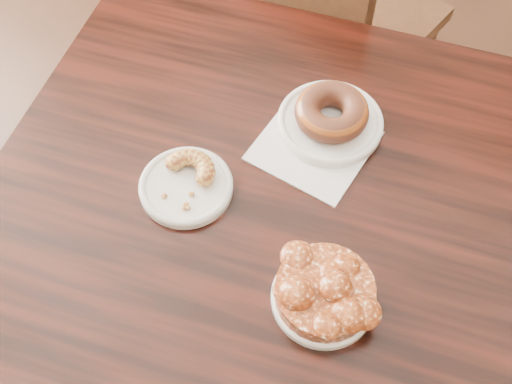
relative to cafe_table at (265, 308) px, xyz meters
The scene contains 10 objects.
floor 0.52m from the cafe_table, 50.66° to the left, with size 5.00×5.00×0.00m, color black.
cafe_table is the anchor object (origin of this frame).
chair_far 0.76m from the cafe_table, 108.38° to the left, with size 0.50×0.50×0.90m, color black, non-canonical shape.
napkin 0.40m from the cafe_table, 89.16° to the left, with size 0.17×0.17×0.00m, color white.
plate_donut 0.43m from the cafe_table, 88.36° to the left, with size 0.17×0.17×0.01m, color white.
plate_cruller 0.40m from the cafe_table, 169.45° to the right, with size 0.14×0.14×0.01m, color silver.
plate_fritter 0.41m from the cafe_table, 31.06° to the right, with size 0.15×0.15×0.01m, color white.
glazed_donut 0.46m from the cafe_table, 88.36° to the left, with size 0.12×0.12×0.04m, color brown.
apple_fritter 0.44m from the cafe_table, 31.06° to the right, with size 0.18×0.18×0.04m, color #4E1B08, non-canonical shape.
cruller_fragment 0.42m from the cafe_table, 169.45° to the right, with size 0.10×0.10×0.03m, color maroon, non-canonical shape.
Camera 1 is at (0.01, -0.70, 1.58)m, focal length 45.00 mm.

